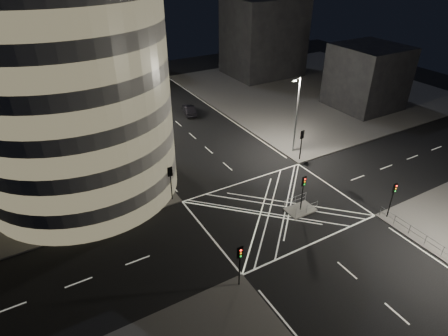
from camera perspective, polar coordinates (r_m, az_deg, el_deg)
ground at (r=39.72m, az=7.92°, el=-6.14°), size 120.00×120.00×0.00m
sidewalk_far_right at (r=75.17m, az=13.42°, el=11.69°), size 42.00×42.00×0.15m
central_island at (r=39.85m, az=11.54°, el=-6.24°), size 3.00×2.00×0.15m
office_tower_curved at (r=44.62m, az=-30.15°, el=12.47°), size 30.00×29.00×27.20m
building_right_far at (r=81.06m, az=5.99°, el=19.26°), size 14.00×12.00×15.00m
building_right_near at (r=67.26m, az=20.94°, el=12.85°), size 10.00×10.00×10.00m
building_far_end at (r=85.38m, az=-19.57°, el=19.29°), size 18.00×8.00×18.00m
tree_a at (r=39.94m, az=-11.78°, el=1.10°), size 4.71×4.71×6.88m
tree_b at (r=45.07m, az=-14.36°, el=4.41°), size 4.35×4.35×6.72m
tree_c at (r=50.30m, az=-16.47°, el=7.29°), size 4.66×4.66×7.19m
tree_d at (r=55.47m, az=-18.30°, el=10.24°), size 4.89×4.89×8.27m
tree_e at (r=61.38m, az=-19.52°, el=10.96°), size 4.00×4.00×6.77m
traffic_signal_fl at (r=39.31m, az=-8.16°, el=-1.42°), size 0.55×0.22×4.00m
traffic_signal_nl at (r=29.65m, az=2.42°, el=-13.68°), size 0.55×0.22×4.00m
traffic_signal_fr at (r=47.58m, az=11.76°, el=4.25°), size 0.55×0.22×4.00m
traffic_signal_nr at (r=39.97m, az=24.38°, el=-3.60°), size 0.55×0.22×4.00m
traffic_signal_island at (r=38.24m, az=11.98°, el=-2.84°), size 0.55×0.22×4.00m
street_lamp_left_near at (r=42.21m, az=-11.97°, el=4.65°), size 1.25×0.25×10.00m
street_lamp_left_far at (r=58.47m, az=-18.00°, el=11.26°), size 1.25×0.25×10.00m
street_lamp_right_far at (r=48.39m, az=10.98°, el=8.23°), size 1.25×0.25×10.00m
railing_near_right at (r=38.79m, az=29.34°, el=-10.26°), size 0.06×11.70×1.10m
railing_island_south at (r=38.97m, az=12.48°, el=-6.18°), size 2.80×0.06×1.10m
railing_island_north at (r=40.02m, az=10.81°, el=-4.87°), size 2.80×0.06×1.10m
sedan at (r=61.54m, az=-5.34°, el=8.80°), size 2.55×4.75×1.49m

